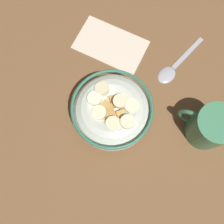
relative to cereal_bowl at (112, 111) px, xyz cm
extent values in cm
cube|color=brown|center=(0.01, 0.00, -4.42)|extent=(130.50, 130.50, 2.00)
cylinder|color=beige|center=(0.01, 0.00, -3.12)|extent=(8.45, 8.45, 0.60)
torus|color=beige|center=(0.01, 0.00, -0.31)|extent=(15.36, 15.36, 6.21)
torus|color=#337259|center=(0.01, 0.00, 2.49)|extent=(15.50, 15.50, 0.60)
cylinder|color=white|center=(0.01, 0.00, 0.80)|extent=(11.64, 11.64, 0.40)
cube|color=#AD7F42|center=(-0.13, -1.64, 1.41)|extent=(2.85, 2.85, 1.01)
cube|color=#AD7F42|center=(2.85, 1.67, 1.54)|extent=(2.20, 2.17, 0.99)
cube|color=#AD7F42|center=(-0.40, 0.95, 1.57)|extent=(2.84, 2.86, 1.09)
cube|color=tan|center=(3.99, -1.23, 1.53)|extent=(2.84, 2.84, 1.00)
cube|color=#AD7F42|center=(-4.30, -1.73, 1.44)|extent=(2.78, 2.73, 1.16)
cube|color=#AD7F42|center=(0.92, 3.85, 1.61)|extent=(2.30, 2.31, 0.92)
cube|color=#AD7F42|center=(1.85, -2.63, 1.64)|extent=(2.15, 2.18, 0.98)
cube|color=#AD7F42|center=(-0.58, 2.85, 1.48)|extent=(2.43, 2.37, 1.07)
cube|color=#B78947|center=(1.30, -0.14, 1.40)|extent=(2.40, 2.36, 1.02)
cube|color=tan|center=(-2.26, -0.32, 1.42)|extent=(2.86, 2.86, 1.07)
cube|color=tan|center=(-2.75, 3.84, 1.48)|extent=(2.81, 2.78, 1.12)
cube|color=tan|center=(-2.87, -3.18, 1.58)|extent=(2.07, 2.05, 0.95)
cube|color=#B78947|center=(-3.91, 1.81, 1.43)|extent=(2.72, 2.76, 1.12)
cube|color=tan|center=(0.43, -4.71, 1.64)|extent=(2.80, 2.77, 1.14)
cylinder|color=beige|center=(1.71, 1.91, 2.59)|extent=(3.24, 3.26, 1.26)
cylinder|color=beige|center=(-0.76, -1.77, 2.84)|extent=(3.44, 3.41, 1.13)
cylinder|color=#F4EABC|center=(-3.78, 1.09, 2.88)|extent=(3.34, 3.36, 1.15)
cylinder|color=beige|center=(3.41, -2.36, 2.84)|extent=(3.37, 3.37, 1.38)
cylinder|color=beige|center=(-1.53, 2.51, 2.49)|extent=(3.87, 3.89, 1.02)
cylinder|color=#F9EFC6|center=(3.72, -0.10, 2.85)|extent=(3.83, 3.83, 0.90)
cylinder|color=beige|center=(-3.00, -2.10, 2.44)|extent=(3.89, 3.90, 1.00)
ellipsoid|color=#A5A5AD|center=(-6.10, -13.55, -3.02)|extent=(4.38, 5.19, 0.80)
cube|color=#A5A5AD|center=(-8.01, -20.47, -3.24)|extent=(3.60, 9.80, 0.36)
cylinder|color=#3F7F59|center=(-17.88, -5.81, 0.87)|extent=(7.62, 7.62, 8.56)
torus|color=#3F7F59|center=(-14.07, -5.81, 0.87)|extent=(5.60, 0.80, 5.60)
cube|color=beige|center=(8.00, -14.26, -3.27)|extent=(15.65, 9.74, 0.30)
camera|label=1|loc=(-6.18, 11.60, 48.69)|focal=41.66mm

